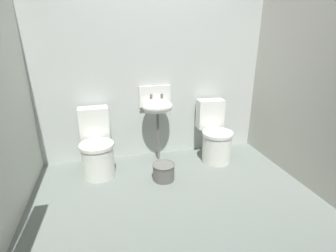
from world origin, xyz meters
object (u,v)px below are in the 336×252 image
(bucket, at_px, (164,171))
(toilet_right, at_px, (215,137))
(sink, at_px, (157,106))
(toilet_left, at_px, (97,148))

(bucket, bearing_deg, toilet_right, 24.99)
(toilet_right, bearing_deg, sink, -12.30)
(toilet_right, bearing_deg, bucket, 26.76)
(sink, bearing_deg, bucket, -94.92)
(toilet_left, xyz_separation_m, sink, (0.80, 0.19, 0.43))
(toilet_left, distance_m, toilet_right, 1.55)
(sink, height_order, bucket, sink)
(sink, xyz_separation_m, bucket, (-0.05, -0.56, -0.65))
(toilet_left, bearing_deg, bucket, 150.47)
(toilet_left, relative_size, toilet_right, 1.00)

